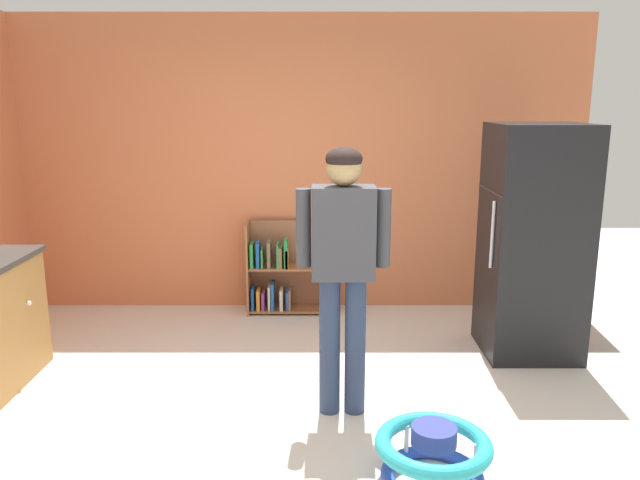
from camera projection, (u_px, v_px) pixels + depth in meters
name	position (u px, v px, depth m)	size (l,w,h in m)	color
ground_plane	(295.00, 427.00, 3.80)	(12.00, 12.00, 0.00)	silver
back_wall	(303.00, 166.00, 5.77)	(5.20, 0.06, 2.70)	#CC7148
refrigerator	(533.00, 241.00, 4.76)	(0.73, 0.68, 1.78)	black
bookshelf	(285.00, 273.00, 5.80)	(0.80, 0.28, 0.85)	#9C6037
standing_person	(343.00, 257.00, 3.77)	(0.57, 0.22, 1.68)	navy
baby_walker	(433.00, 455.00, 3.21)	(0.60, 0.60, 0.32)	blue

